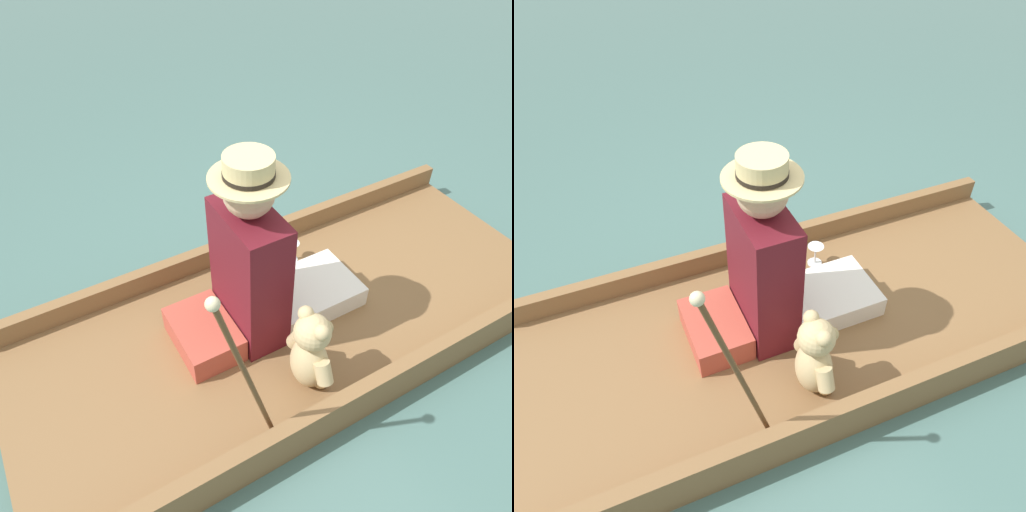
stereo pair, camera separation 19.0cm
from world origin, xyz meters
The scene contains 7 objects.
ground_plane centered at (0.00, 0.00, 0.00)m, with size 16.00×16.00×0.00m, color #476B66.
punt_boat centered at (0.00, 0.00, 0.06)m, with size 1.13×2.75×0.22m.
seat_cushion centered at (-0.06, -0.46, 0.17)m, with size 0.36×0.25×0.14m.
seated_person centered at (-0.05, -0.16, 0.46)m, with size 0.38×0.72×0.93m.
teddy_bear centered at (0.34, -0.16, 0.30)m, with size 0.29×0.17×0.42m.
wine_glass centered at (-0.34, 0.19, 0.19)m, with size 0.09×0.09×0.12m.
walking_cane centered at (0.46, -0.54, 0.62)m, with size 0.04×0.24×0.90m.
Camera 1 is at (1.29, -0.97, 1.97)m, focal length 35.00 mm.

